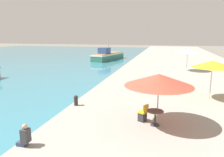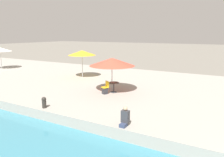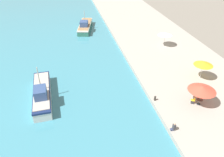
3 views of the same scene
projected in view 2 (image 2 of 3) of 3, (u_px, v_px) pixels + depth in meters
name	position (u px, v px, depth m)	size (l,w,h in m)	color
cafe_umbrella_pink	(112.00, 62.00, 15.68)	(3.29, 3.29, 2.51)	#B7B7B7
cafe_umbrella_white	(82.00, 53.00, 20.93)	(2.66, 2.66, 2.64)	#B7B7B7
cafe_umbrella_striped	(0.00, 49.00, 26.08)	(2.68, 2.68, 2.59)	#B7B7B7
cafe_table	(114.00, 85.00, 15.85)	(0.80, 0.80, 0.74)	#333338
cafe_chair_left	(105.00, 89.00, 15.52)	(0.57, 0.56, 0.91)	#2D2D33
person_at_quay	(125.00, 117.00, 10.13)	(0.51, 0.36, 0.94)	#333D5B
mooring_bollard	(44.00, 102.00, 12.57)	(0.26, 0.26, 0.65)	#2D2823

